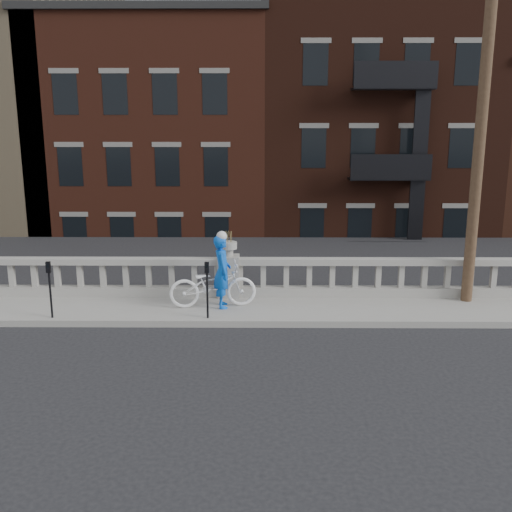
{
  "coord_description": "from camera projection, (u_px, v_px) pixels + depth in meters",
  "views": [
    {
      "loc": [
        0.84,
        -10.65,
        4.58
      ],
      "look_at": [
        0.73,
        3.2,
        1.42
      ],
      "focal_mm": 40.0,
      "sensor_mm": 36.0,
      "label": 1
    }
  ],
  "objects": [
    {
      "name": "lower_level",
      "position": [
        256.0,
        160.0,
        33.29
      ],
      "size": [
        80.0,
        44.0,
        20.8
      ],
      "color": "#605E59",
      "rests_on": "ground"
    },
    {
      "name": "utility_pole",
      "position": [
        483.0,
        98.0,
        13.71
      ],
      "size": [
        1.6,
        0.28,
        10.0
      ],
      "color": "#422D1E",
      "rests_on": "sidewalk"
    },
    {
      "name": "parking_meter_c",
      "position": [
        207.0,
        283.0,
        13.29
      ],
      "size": [
        0.1,
        0.09,
        1.36
      ],
      "color": "black",
      "rests_on": "sidewalk"
    },
    {
      "name": "bicycle",
      "position": [
        213.0,
        285.0,
        14.22
      ],
      "size": [
        2.25,
        1.06,
        1.13
      ],
      "primitive_type": "imported",
      "rotation": [
        0.0,
        0.0,
        1.72
      ],
      "color": "white",
      "rests_on": "sidewalk"
    },
    {
      "name": "sidewalk",
      "position": [
        227.0,
        310.0,
        14.32
      ],
      "size": [
        32.0,
        2.2,
        0.15
      ],
      "primitive_type": "cube",
      "color": "gray",
      "rests_on": "ground"
    },
    {
      "name": "parking_meter_b",
      "position": [
        50.0,
        283.0,
        13.32
      ],
      "size": [
        0.1,
        0.09,
        1.36
      ],
      "color": "black",
      "rests_on": "sidewalk"
    },
    {
      "name": "cyclist",
      "position": [
        222.0,
        272.0,
        14.12
      ],
      "size": [
        0.53,
        0.72,
        1.82
      ],
      "primitive_type": "imported",
      "rotation": [
        0.0,
        0.0,
        1.72
      ],
      "color": "blue",
      "rests_on": "sidewalk"
    },
    {
      "name": "planter_pedestal",
      "position": [
        229.0,
        271.0,
        15.08
      ],
      "size": [
        0.55,
        0.55,
        1.76
      ],
      "color": "gray",
      "rests_on": "sidewalk"
    },
    {
      "name": "balustrade",
      "position": [
        229.0,
        278.0,
        15.12
      ],
      "size": [
        28.0,
        0.34,
        1.03
      ],
      "color": "gray",
      "rests_on": "sidewalk"
    },
    {
      "name": "ground",
      "position": [
        219.0,
        360.0,
        11.41
      ],
      "size": [
        120.0,
        120.0,
        0.0
      ],
      "primitive_type": "plane",
      "color": "black",
      "rests_on": "ground"
    }
  ]
}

